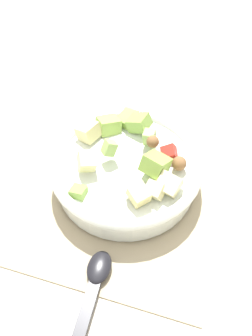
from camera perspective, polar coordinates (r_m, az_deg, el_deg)
ground_plane at (r=0.83m, az=-0.24°, el=-1.00°), size 2.40×2.40×0.00m
placemat at (r=0.83m, az=-0.24°, el=-0.87°), size 0.45×0.38×0.01m
salad_bowl at (r=0.79m, az=0.05°, el=-0.17°), size 0.26×0.26×0.10m
serving_spoon at (r=0.71m, az=-4.32°, el=-15.26°), size 0.22×0.04×0.01m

